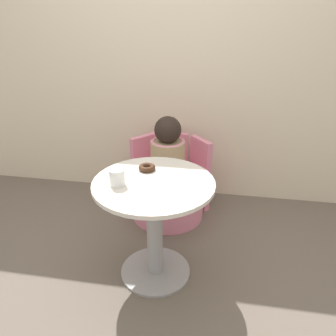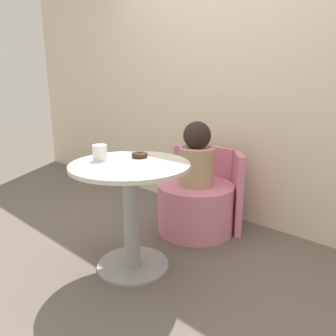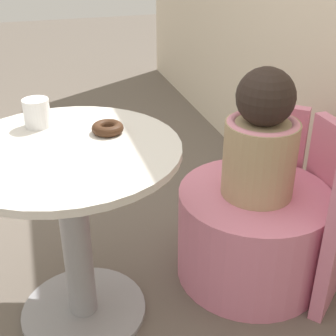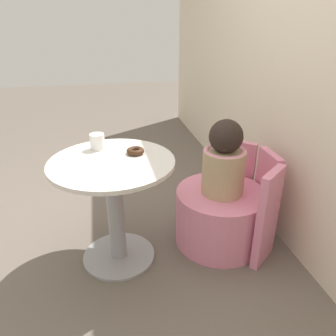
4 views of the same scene
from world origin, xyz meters
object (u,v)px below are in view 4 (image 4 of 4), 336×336
object	(u,v)px
round_table	(114,194)
donut	(135,151)
cup	(97,142)
child_figure	(224,161)
tub_chair	(220,216)

from	to	relation	value
round_table	donut	world-z (taller)	donut
donut	round_table	bearing A→B (deg)	-63.36
donut	cup	xyz separation A→B (m)	(-0.12, -0.22, 0.03)
round_table	child_figure	distance (m)	0.71
tub_chair	child_figure	size ratio (longest dim) A/B	1.22
tub_chair	donut	bearing A→B (deg)	-94.05
child_figure	cup	size ratio (longest dim) A/B	5.08
tub_chair	cup	bearing A→B (deg)	-101.98
donut	child_figure	bearing A→B (deg)	85.95
round_table	donut	size ratio (longest dim) A/B	6.86
donut	cup	size ratio (longest dim) A/B	1.09
round_table	cup	xyz separation A→B (m)	(-0.20, -0.07, 0.27)
donut	tub_chair	bearing A→B (deg)	85.95
round_table	child_figure	bearing A→B (deg)	92.80
child_figure	cup	bearing A→B (deg)	-101.98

